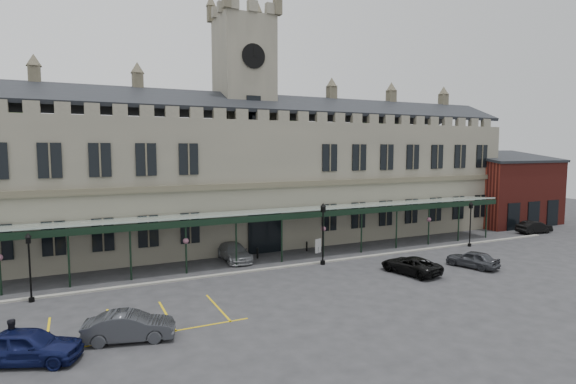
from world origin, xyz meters
name	(u,v)px	position (x,y,z in m)	size (l,w,h in m)	color
ground	(325,285)	(0.00, 0.00, 0.00)	(140.00, 140.00, 0.00)	#2B2B2E
station_building	(245,179)	(0.00, 15.91, 6.47)	(60.00, 10.36, 17.30)	#676456
clock_tower	(244,112)	(0.00, 16.00, 13.11)	(5.60, 5.60, 24.80)	#676456
canopy	(280,233)	(0.00, 7.46, 2.40)	(50.00, 4.10, 4.30)	#8C9E93
brick_annex	(505,191)	(34.00, 12.97, 4.16)	(12.40, 8.36, 9.23)	maroon
kerb	(291,266)	(0.00, 5.50, 0.06)	(60.00, 0.40, 0.12)	gray
parking_markings	(111,328)	(-14.00, -1.50, 0.00)	(16.00, 6.00, 0.01)	gold
tree_behind_mid	(280,122)	(8.00, 25.00, 12.81)	(6.00, 6.00, 16.00)	#332314
tree_behind_right	(384,125)	(24.00, 25.00, 12.81)	(6.00, 6.00, 16.00)	#332314
lamp_post_left	(29,261)	(-18.13, 4.95, 2.57)	(0.41, 0.41, 4.34)	black
lamp_post_mid	(323,228)	(2.67, 4.98, 3.02)	(0.48, 0.48, 5.10)	black
lamp_post_right	(470,220)	(19.02, 4.81, 2.61)	(0.42, 0.42, 4.40)	black
traffic_cone	(472,259)	(14.12, 0.09, 0.33)	(0.42, 0.42, 0.67)	#FF6808
sign_board	(318,246)	(4.37, 8.77, 0.63)	(0.73, 0.29, 1.30)	black
bollard_left	(257,253)	(-1.40, 9.19, 0.47)	(0.17, 0.17, 0.93)	black
bollard_right	(307,246)	(3.77, 9.85, 0.45)	(0.16, 0.16, 0.89)	black
car_left_a	(27,346)	(-17.61, -4.13, 0.78)	(1.84, 4.57, 1.56)	#0D133D
car_left_b	(129,326)	(-13.28, -3.62, 0.72)	(1.52, 4.35, 1.43)	#323439
car_taxi	(234,252)	(-3.45, 9.45, 0.72)	(2.03, 4.99, 1.45)	gray
car_van	(411,265)	(7.35, -0.21, 0.66)	(2.19, 4.74, 1.32)	black
car_right_a	(472,259)	(13.00, -0.96, 0.69)	(1.62, 4.03, 1.37)	#323439
car_right_b	(534,227)	(31.00, 6.65, 0.70)	(1.47, 4.22, 1.39)	black
person_b	(11,339)	(-18.30, -3.42, 0.93)	(0.91, 0.71, 1.86)	black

